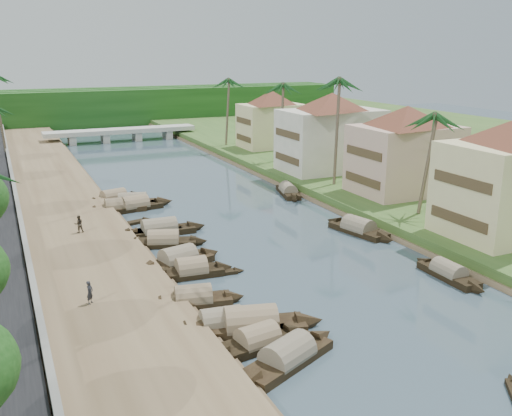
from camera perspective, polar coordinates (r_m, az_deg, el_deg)
name	(u,v)px	position (r m, az deg, el deg)	size (l,w,h in m)	color
ground	(310,271)	(45.43, 5.40, -6.26)	(220.00, 220.00, 0.00)	#3B4D58
left_bank	(67,223)	(59.02, -18.37, -1.41)	(10.00, 180.00, 0.80)	brown
right_bank	(364,187)	(71.20, 10.75, 2.13)	(16.00, 180.00, 1.20)	#335522
retaining_wall	(20,219)	(58.54, -22.52, -0.98)	(0.40, 180.00, 1.10)	slate
treeline	(95,107)	(138.68, -15.77, 9.71)	(120.00, 14.00, 8.00)	#143D10
bridge	(121,132)	(111.53, -13.36, 7.39)	(28.00, 4.00, 2.40)	#AFAEA3
building_mid	(405,149)	(66.03, 14.68, 5.75)	(14.11, 14.11, 9.70)	tan
building_far	(331,131)	(76.69, 7.52, 7.62)	(15.59, 15.59, 10.20)	silver
building_distant	(272,119)	(94.61, 1.58, 8.93)	(12.62, 12.62, 9.20)	beige
sampan_0	(287,357)	(32.62, 3.16, -14.70)	(8.58, 5.14, 2.26)	black
sampan_1	(258,341)	(34.14, 0.17, -13.20)	(7.03, 2.57, 2.07)	black
sampan_2	(251,325)	(35.94, -0.53, -11.61)	(9.67, 4.23, 2.46)	black
sampan_3	(221,324)	(36.19, -3.47, -11.46)	(7.64, 2.46, 2.05)	black
sampan_4	(193,300)	(39.48, -6.28, -9.12)	(7.46, 3.02, 2.09)	black
sampan_5	(192,271)	(44.35, -6.45, -6.26)	(6.88, 2.26, 2.17)	black
sampan_6	(178,261)	(46.50, -7.77, -5.25)	(8.25, 3.76, 2.38)	black
sampan_7	(164,241)	(51.26, -9.22, -3.32)	(8.06, 4.16, 2.13)	black
sampan_8	(157,230)	(54.60, -9.89, -2.17)	(6.40, 1.78, 2.02)	black
sampan_9	(159,230)	(54.44, -9.64, -2.20)	(9.37, 2.18, 2.34)	black
sampan_10	(118,208)	(62.90, -13.60, 0.00)	(8.11, 2.16, 2.22)	black
sampan_11	(135,206)	(63.25, -12.00, 0.19)	(8.35, 3.01, 2.33)	black
sampan_12	(133,202)	(65.06, -12.22, 0.60)	(9.13, 3.98, 2.15)	black
sampan_13	(114,198)	(67.09, -14.04, 0.94)	(7.95, 3.60, 2.15)	black
sampan_14	(448,273)	(46.01, 18.68, -6.22)	(1.67, 7.65, 1.90)	black
sampan_15	(358,229)	(54.90, 10.20, -2.08)	(3.64, 8.78, 2.29)	black
sampan_16	(288,191)	(68.43, 3.24, 1.67)	(3.48, 8.47, 2.06)	black
canoe_1	(215,274)	(44.41, -4.11, -6.61)	(4.87, 1.18, 0.78)	black
canoe_2	(126,224)	(57.93, -12.84, -1.62)	(5.97, 2.35, 0.86)	black
palm_1	(428,118)	(56.89, 16.83, 8.63)	(3.20, 3.20, 11.15)	brown
palm_2	(338,82)	(67.56, 8.22, 12.33)	(3.20, 3.20, 13.87)	brown
palm_3	(281,86)	(82.28, 2.56, 12.04)	(3.20, 3.20, 12.40)	brown
palm_7	(226,81)	(96.30, -3.03, 12.53)	(3.20, 3.20, 12.35)	brown
tree_6	(350,128)	(81.89, 9.42, 7.91)	(4.07, 4.07, 6.77)	#4B382B
person_near	(90,292)	(39.05, -16.28, -8.09)	(0.57, 0.37, 1.57)	black
person_far	(79,224)	(54.01, -17.30, -1.54)	(0.78, 0.61, 1.60)	#342E24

